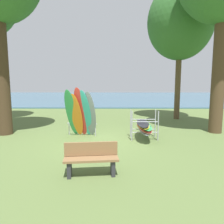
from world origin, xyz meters
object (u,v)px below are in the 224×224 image
at_px(leaning_board_pile, 81,114).
at_px(park_bench, 91,158).
at_px(board_storage_rack, 144,126).
at_px(tree_mid_behind, 180,22).

xyz_separation_m(leaning_board_pile, park_bench, (0.87, -3.95, -0.60)).
bearing_deg(board_storage_rack, park_bench, -117.50).
distance_m(tree_mid_behind, park_bench, 11.70).
xyz_separation_m(tree_mid_behind, board_storage_rack, (-2.98, -5.23, -5.75)).
height_order(tree_mid_behind, park_bench, tree_mid_behind).
bearing_deg(tree_mid_behind, board_storage_rack, -119.73).
distance_m(board_storage_rack, park_bench, 4.12).
bearing_deg(park_bench, board_storage_rack, 62.50).
distance_m(leaning_board_pile, park_bench, 4.09).
relative_size(leaning_board_pile, park_bench, 1.56).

